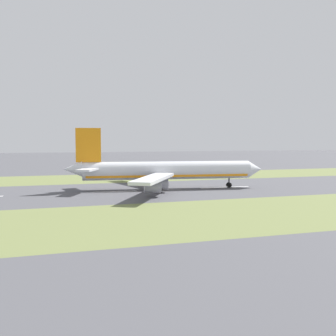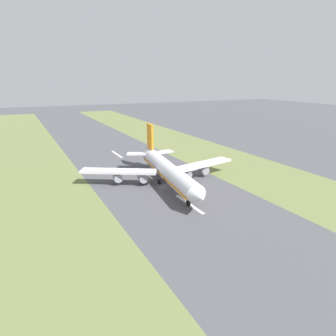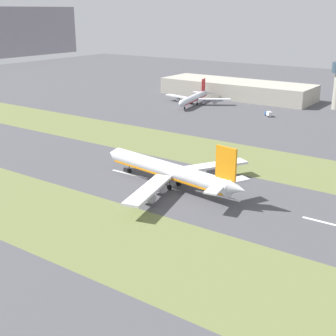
{
  "view_description": "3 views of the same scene",
  "coord_description": "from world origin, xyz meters",
  "views": [
    {
      "loc": [
        122.9,
        -38.49,
        16.42
      ],
      "look_at": [
        -1.86,
        0.43,
        7.0
      ],
      "focal_mm": 42.0,
      "sensor_mm": 36.0,
      "label": 1
    },
    {
      "loc": [
        49.21,
        107.32,
        39.66
      ],
      "look_at": [
        -1.86,
        0.43,
        7.0
      ],
      "focal_mm": 35.0,
      "sensor_mm": 36.0,
      "label": 2
    },
    {
      "loc": [
        -135.33,
        -93.56,
        62.29
      ],
      "look_at": [
        -1.86,
        0.43,
        7.0
      ],
      "focal_mm": 50.0,
      "sensor_mm": 36.0,
      "label": 3
    }
  ],
  "objects": [
    {
      "name": "centreline_dash_mid",
      "position": [
        0.0,
        -19.57,
        0.01
      ],
      "size": [
        1.2,
        18.0,
        0.01
      ],
      "primitive_type": "cube",
      "color": "silver",
      "rests_on": "ground"
    },
    {
      "name": "airplane_main_jet",
      "position": [
        -2.12,
        -1.46,
        6.02
      ],
      "size": [
        63.55,
        67.13,
        20.2
      ],
      "color": "silver",
      "rests_on": "ground"
    },
    {
      "name": "grass_median_west",
      "position": [
        -45.0,
        0.0,
        0.0
      ],
      "size": [
        40.0,
        600.0,
        0.01
      ],
      "primitive_type": "cube",
      "color": "olive",
      "rests_on": "ground"
    },
    {
      "name": "centreline_dash_far",
      "position": [
        0.0,
        20.43,
        0.01
      ],
      "size": [
        1.2,
        18.0,
        0.01
      ],
      "primitive_type": "cube",
      "color": "silver",
      "rests_on": "ground"
    },
    {
      "name": "grass_median_east",
      "position": [
        45.0,
        0.0,
        0.0
      ],
      "size": [
        40.0,
        600.0,
        0.01
      ],
      "primitive_type": "cube",
      "color": "olive",
      "rests_on": "ground"
    },
    {
      "name": "ground_plane",
      "position": [
        0.0,
        0.0,
        0.0
      ],
      "size": [
        800.0,
        800.0,
        0.0
      ],
      "primitive_type": "plane",
      "color": "#4C4C51"
    }
  ]
}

